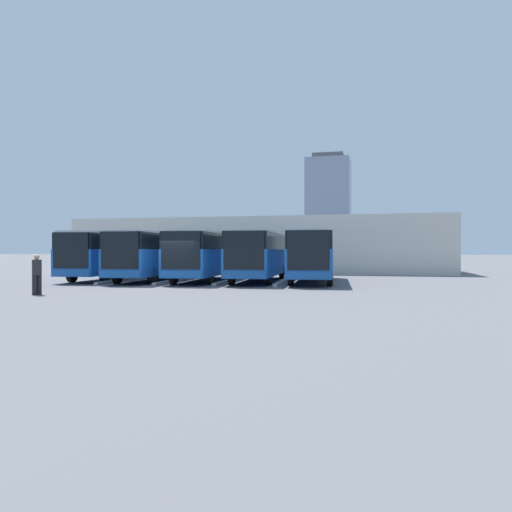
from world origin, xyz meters
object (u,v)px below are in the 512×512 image
object	(u,v)px
bus_2	(206,254)
bus_1	(259,254)
bus_4	(112,254)
pedestrian	(37,273)
bus_0	(313,254)
bus_3	(155,254)

from	to	relation	value
bus_2	bus_1	bearing A→B (deg)	-178.67
bus_4	pedestrian	distance (m)	12.24
bus_0	bus_2	world-z (taller)	same
bus_2	pedestrian	world-z (taller)	bus_2
bus_4	pedestrian	xyz separation A→B (m)	(-3.09, 11.82, -0.80)
bus_1	bus_4	world-z (taller)	same
bus_0	bus_4	size ratio (longest dim) A/B	1.00
bus_2	bus_4	bearing A→B (deg)	-6.43
bus_4	pedestrian	world-z (taller)	bus_4
bus_0	bus_2	distance (m)	6.90
bus_2	bus_4	distance (m)	6.89
bus_2	pedestrian	distance (m)	12.25
bus_0	bus_4	world-z (taller)	same
bus_3	pedestrian	xyz separation A→B (m)	(0.35, 11.26, -0.80)
bus_0	bus_2	bearing A→B (deg)	-0.91
bus_1	bus_2	xyz separation A→B (m)	(3.44, 0.37, 0.00)
bus_2	bus_3	xyz separation A→B (m)	(3.44, 0.36, 0.00)
bus_1	bus_2	distance (m)	3.46
bus_1	bus_3	bearing A→B (deg)	1.22
bus_3	bus_4	world-z (taller)	same
bus_3	bus_4	xyz separation A→B (m)	(3.44, -0.55, 0.00)
bus_0	bus_1	size ratio (longest dim) A/B	1.00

